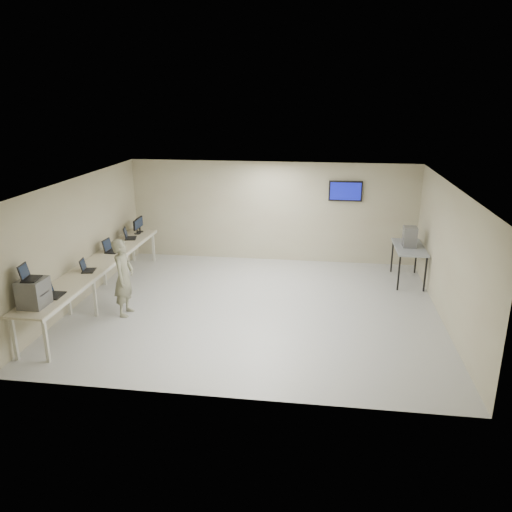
# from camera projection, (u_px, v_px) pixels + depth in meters

# --- Properties ---
(room) EXTENTS (8.01, 7.01, 2.81)m
(room) POSITION_uv_depth(u_px,v_px,m) (257.00, 247.00, 10.74)
(room) COLOR beige
(room) RESTS_ON ground
(workbench) EXTENTS (0.76, 6.00, 0.90)m
(workbench) POSITION_uv_depth(u_px,v_px,m) (99.00, 266.00, 11.33)
(workbench) COLOR beige
(workbench) RESTS_ON ground
(equipment_box) EXTENTS (0.43, 0.49, 0.51)m
(equipment_box) POSITION_uv_depth(u_px,v_px,m) (34.00, 293.00, 8.91)
(equipment_box) COLOR slate
(equipment_box) RESTS_ON workbench
(laptop_on_box) EXTENTS (0.33, 0.38, 0.28)m
(laptop_on_box) POSITION_uv_depth(u_px,v_px,m) (28.00, 275.00, 8.81)
(laptop_on_box) COLOR black
(laptop_on_box) RESTS_ON equipment_box
(laptop_0) EXTENTS (0.34, 0.41, 0.31)m
(laptop_0) POSITION_uv_depth(u_px,v_px,m) (51.00, 292.00, 9.41)
(laptop_0) COLOR black
(laptop_0) RESTS_ON workbench
(laptop_1) EXTENTS (0.33, 0.38, 0.26)m
(laptop_1) POSITION_uv_depth(u_px,v_px,m) (86.00, 268.00, 10.75)
(laptop_1) COLOR black
(laptop_1) RESTS_ON workbench
(laptop_2) EXTENTS (0.35, 0.42, 0.31)m
(laptop_2) POSITION_uv_depth(u_px,v_px,m) (111.00, 248.00, 12.08)
(laptop_2) COLOR black
(laptop_2) RESTS_ON workbench
(laptop_3) EXTENTS (0.40, 0.43, 0.29)m
(laptop_3) POSITION_uv_depth(u_px,v_px,m) (128.00, 236.00, 13.18)
(laptop_3) COLOR black
(laptop_3) RESTS_ON workbench
(monitor_near) EXTENTS (0.18, 0.41, 0.40)m
(monitor_near) POSITION_uv_depth(u_px,v_px,m) (137.00, 225.00, 13.58)
(monitor_near) COLOR black
(monitor_near) RESTS_ON workbench
(monitor_far) EXTENTS (0.19, 0.42, 0.42)m
(monitor_far) POSITION_uv_depth(u_px,v_px,m) (139.00, 223.00, 13.77)
(monitor_far) COLOR black
(monitor_far) RESTS_ON workbench
(soldier) EXTENTS (0.41, 0.62, 1.68)m
(soldier) POSITION_uv_depth(u_px,v_px,m) (124.00, 277.00, 10.56)
(soldier) COLOR gray
(soldier) RESTS_ON ground
(side_table) EXTENTS (0.71, 1.53, 0.92)m
(side_table) POSITION_uv_depth(u_px,v_px,m) (409.00, 249.00, 12.46)
(side_table) COLOR gray
(side_table) RESTS_ON ground
(storage_bins) EXTENTS (0.32, 0.36, 0.51)m
(storage_bins) POSITION_uv_depth(u_px,v_px,m) (410.00, 237.00, 12.36)
(storage_bins) COLOR gray
(storage_bins) RESTS_ON side_table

